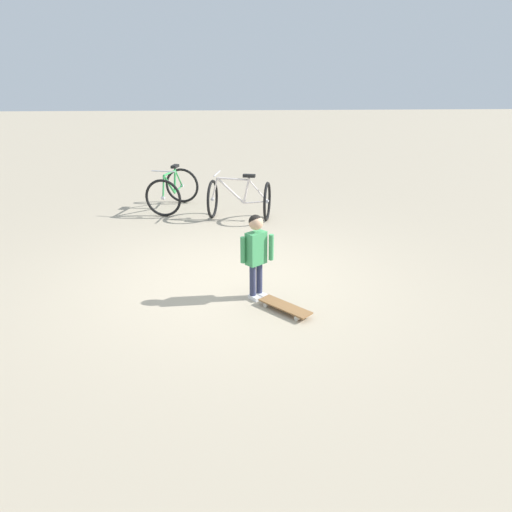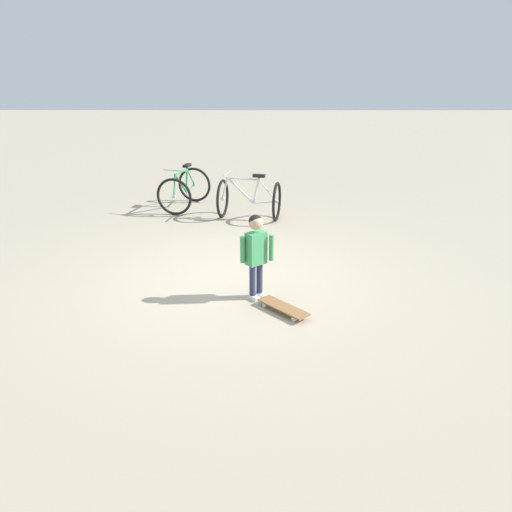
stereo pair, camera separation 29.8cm
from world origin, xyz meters
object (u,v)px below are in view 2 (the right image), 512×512
skateboard (283,308)px  bicycle_mid (249,199)px  child_person (256,248)px  bicycle_far (185,189)px

skateboard → bicycle_mid: bicycle_mid is taller
child_person → bicycle_far: 4.28m
bicycle_mid → bicycle_far: size_ratio=0.98×
child_person → skateboard: (-0.32, 0.38, -0.60)m
child_person → skateboard: size_ratio=1.70×
skateboard → bicycle_far: bicycle_far is taller
bicycle_far → bicycle_mid: bearing=150.7°
skateboard → bicycle_far: (1.75, -4.41, 0.32)m
child_person → bicycle_mid: bearing=-87.6°
child_person → skateboard: bearing=129.7°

